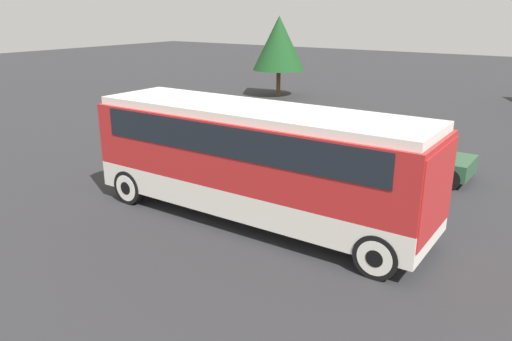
% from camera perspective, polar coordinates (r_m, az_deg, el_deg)
% --- Properties ---
extents(ground_plane, '(120.00, 120.00, 0.00)m').
position_cam_1_polar(ground_plane, '(14.21, 0.00, -5.52)').
color(ground_plane, '#2D2D30').
extents(tour_bus, '(9.73, 2.69, 3.19)m').
position_cam_1_polar(tour_bus, '(13.51, 0.34, 1.87)').
color(tour_bus, silver).
rests_on(tour_bus, ground_plane).
extents(parked_car_near, '(4.19, 1.90, 1.42)m').
position_cam_1_polar(parked_car_near, '(18.63, 17.12, 1.73)').
color(parked_car_near, '#2D5638').
rests_on(parked_car_near, ground_plane).
extents(parked_car_mid, '(4.01, 1.91, 1.49)m').
position_cam_1_polar(parked_car_mid, '(22.13, 1.09, 5.07)').
color(parked_car_mid, '#7A6B5B').
rests_on(parked_car_mid, ground_plane).
extents(tree_right, '(3.46, 3.46, 5.28)m').
position_cam_1_polar(tree_right, '(34.09, 2.64, 14.33)').
color(tree_right, brown).
rests_on(tree_right, ground_plane).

